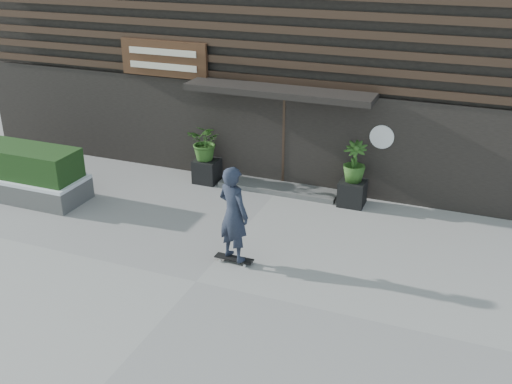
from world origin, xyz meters
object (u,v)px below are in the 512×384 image
at_px(planter_pot_left, 207,171).
at_px(planter_pot_right, 352,193).
at_px(skateboarder, 233,214).
at_px(raised_bed, 19,186).

xyz_separation_m(planter_pot_left, planter_pot_right, (3.80, 0.00, 0.00)).
bearing_deg(planter_pot_right, skateboarder, -113.61).
relative_size(planter_pot_right, raised_bed, 0.17).
bearing_deg(raised_bed, planter_pot_left, 32.19).
xyz_separation_m(raised_bed, skateboarder, (6.18, -1.03, 0.80)).
bearing_deg(planter_pot_right, planter_pot_left, 180.00).
relative_size(planter_pot_left, skateboarder, 0.30).
height_order(planter_pot_left, skateboarder, skateboarder).
bearing_deg(raised_bed, skateboarder, -9.43).
relative_size(planter_pot_left, planter_pot_right, 1.00).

